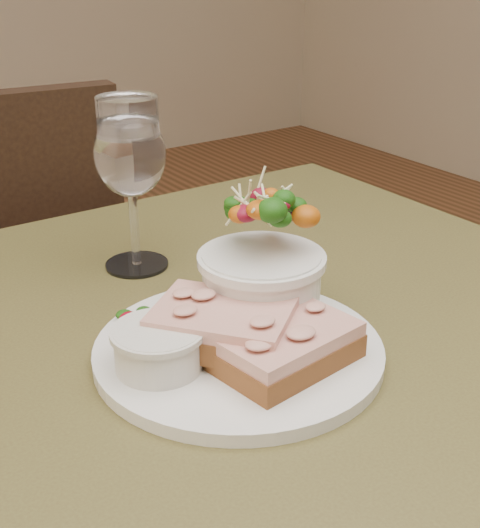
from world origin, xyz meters
TOP-DOWN VIEW (x-y plane):
  - cafe_table at (0.00, 0.00)m, footprint 0.80×0.80m
  - dinner_plate at (-0.03, -0.02)m, footprint 0.25×0.25m
  - sandwich_front at (-0.02, -0.06)m, footprint 0.13×0.10m
  - sandwich_back at (-0.05, -0.02)m, footprint 0.14×0.14m
  - ramekin at (-0.11, -0.01)m, footprint 0.07×0.07m
  - salad_bowl at (0.02, 0.01)m, footprint 0.11×0.11m
  - garnish at (-0.09, 0.05)m, footprint 0.05×0.04m
  - wine_glass at (-0.02, 0.20)m, footprint 0.08×0.08m

SIDE VIEW (x-z plane):
  - cafe_table at x=0.00m, z-range 0.27..1.02m
  - dinner_plate at x=-0.03m, z-range 0.75..0.76m
  - garnish at x=-0.09m, z-range 0.76..0.78m
  - sandwich_front at x=-0.02m, z-range 0.76..0.79m
  - ramekin at x=-0.11m, z-range 0.76..0.80m
  - sandwich_back at x=-0.05m, z-range 0.77..0.80m
  - salad_bowl at x=0.02m, z-range 0.76..0.88m
  - wine_glass at x=-0.02m, z-range 0.79..0.96m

